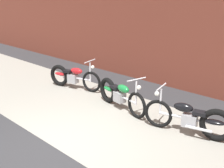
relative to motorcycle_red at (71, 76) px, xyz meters
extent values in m
plane|color=#2D2D30|center=(2.68, -2.60, -0.40)|extent=(80.00, 80.00, 0.00)
cube|color=gray|center=(2.68, -0.85, -0.40)|extent=(36.00, 3.50, 0.01)
cube|color=brown|center=(2.68, 2.60, 1.99)|extent=(36.00, 0.50, 4.78)
torus|color=black|center=(0.78, 0.20, -0.06)|extent=(0.68, 0.24, 0.68)
torus|color=black|center=(-0.48, -0.12, -0.03)|extent=(0.74, 0.30, 0.73)
cylinder|color=silver|center=(0.15, 0.04, -0.02)|extent=(1.21, 0.36, 0.06)
cube|color=#99999E|center=(0.08, 0.02, -0.06)|extent=(0.36, 0.29, 0.28)
ellipsoid|color=red|center=(0.23, 0.06, 0.22)|extent=(0.47, 0.29, 0.20)
ellipsoid|color=red|center=(-0.43, -0.11, 0.03)|extent=(0.47, 0.28, 0.10)
cube|color=black|center=(-0.12, -0.03, 0.16)|extent=(0.32, 0.26, 0.08)
cylinder|color=silver|center=(0.74, 0.19, 0.25)|extent=(0.05, 0.05, 0.62)
cylinder|color=silver|center=(0.74, 0.19, 0.61)|extent=(0.17, 0.57, 0.03)
sphere|color=white|center=(0.84, 0.21, 0.43)|extent=(0.11, 0.11, 0.11)
cylinder|color=silver|center=(-0.19, 0.10, -0.14)|extent=(0.55, 0.19, 0.06)
torus|color=black|center=(3.04, -0.32, -0.06)|extent=(0.68, 0.21, 0.68)
torus|color=black|center=(1.77, -0.06, -0.03)|extent=(0.74, 0.27, 0.73)
cylinder|color=silver|center=(2.40, -0.19, -0.02)|extent=(1.22, 0.30, 0.06)
cube|color=#99999E|center=(2.33, -0.18, -0.06)|extent=(0.36, 0.28, 0.28)
ellipsoid|color=#197A38|center=(2.48, -0.21, 0.22)|extent=(0.47, 0.27, 0.20)
ellipsoid|color=#197A38|center=(1.82, -0.07, 0.03)|extent=(0.47, 0.26, 0.10)
cube|color=black|center=(2.13, -0.14, 0.16)|extent=(0.31, 0.25, 0.08)
cylinder|color=silver|center=(3.00, -0.32, 0.25)|extent=(0.05, 0.05, 0.62)
cylinder|color=silver|center=(3.00, -0.32, 0.61)|extent=(0.15, 0.57, 0.03)
sphere|color=white|center=(3.10, -0.34, 0.43)|extent=(0.11, 0.11, 0.11)
cylinder|color=silver|center=(2.12, 0.02, -0.14)|extent=(0.55, 0.17, 0.06)
torus|color=black|center=(3.72, -0.38, -0.06)|extent=(0.68, 0.24, 0.68)
torus|color=black|center=(4.98, -0.06, -0.03)|extent=(0.74, 0.30, 0.73)
cylinder|color=silver|center=(4.35, -0.22, -0.02)|extent=(1.21, 0.36, 0.06)
cube|color=#99999E|center=(4.43, -0.20, -0.06)|extent=(0.36, 0.29, 0.28)
ellipsoid|color=black|center=(4.28, -0.24, 0.22)|extent=(0.47, 0.29, 0.20)
ellipsoid|color=black|center=(4.94, -0.07, 0.03)|extent=(0.47, 0.28, 0.10)
cube|color=black|center=(4.63, -0.15, 0.16)|extent=(0.32, 0.26, 0.08)
cylinder|color=silver|center=(3.76, -0.37, 0.25)|extent=(0.05, 0.05, 0.62)
cylinder|color=silver|center=(3.76, -0.37, 0.61)|extent=(0.17, 0.57, 0.03)
sphere|color=white|center=(3.67, -0.39, 0.43)|extent=(0.11, 0.11, 0.11)
cylinder|color=silver|center=(4.70, -0.28, -0.14)|extent=(0.55, 0.19, 0.06)
camera|label=1|loc=(7.06, -5.42, 2.62)|focal=44.73mm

